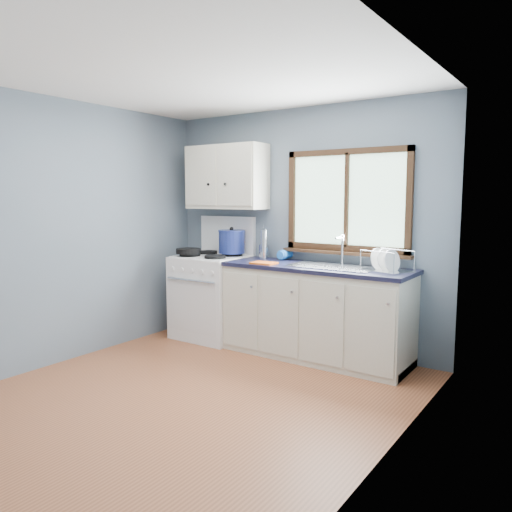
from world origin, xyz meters
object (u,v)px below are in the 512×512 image
Objects in this scene: utensil_crock at (264,251)px; dish_rack at (386,265)px; gas_range at (212,294)px; base_cabinets at (316,317)px; sink at (333,273)px; stockpot at (232,241)px; thermos at (264,245)px; skillet at (189,251)px.

dish_rack is at bearing -7.66° from utensil_crock.
gas_range is 1.31m from base_cabinets.
dish_rack is at bearing 1.45° from sink.
dish_rack is at bearing -2.90° from stockpot.
base_cabinets is 0.89m from dish_rack.
base_cabinets is at bearing -11.06° from thermos.
utensil_crock is 1.46m from dish_rack.
thermos reaches higher than sink.
dish_rack is at bearing -5.10° from thermos.
gas_range reaches higher than dish_rack.
stockpot is at bearing 18.82° from skillet.
gas_range is 2.90× the size of dish_rack.
sink is at bearing -0.13° from base_cabinets.
utensil_crock is (0.36, 0.10, -0.10)m from stockpot.
sink is 0.96m from utensil_crock.
skillet is 0.49m from stockpot.
dish_rack is (2.00, 0.03, 0.48)m from gas_range.
base_cabinets is 0.97m from utensil_crock.
gas_range is 3.10× the size of skillet.
base_cabinets is 1.61m from skillet.
skillet is (-1.49, -0.19, 0.58)m from base_cabinets.
thermos is (0.05, -0.07, 0.08)m from utensil_crock.
dish_rack reaches higher than skillet.
thermos is at bearing -56.33° from utensil_crock.
sink is at bearing -4.63° from stockpot.
dish_rack is (2.18, 0.20, -0.01)m from skillet.
skillet is 0.84m from utensil_crock.
thermos reaches higher than base_cabinets.
stockpot is at bearing -164.33° from utensil_crock.
skillet is 1.22× the size of utensil_crock.
sink is at bearing -12.57° from utensil_crock.
utensil_crock is 0.12m from thermos.
utensil_crock is at bearing 164.56° from base_cabinets.
skillet is at bearing -141.57° from stockpot.
stockpot is at bearing -163.88° from dish_rack.
utensil_crock is at bearing 167.43° from sink.
sink reaches higher than dish_rack.
stockpot is at bearing 174.65° from base_cabinets.
base_cabinets is 3.95× the size of dish_rack.
sink is at bearing -159.53° from dish_rack.
utensil_crock is (-0.75, 0.21, 0.58)m from base_cabinets.
base_cabinets is at bearing -159.94° from dish_rack.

